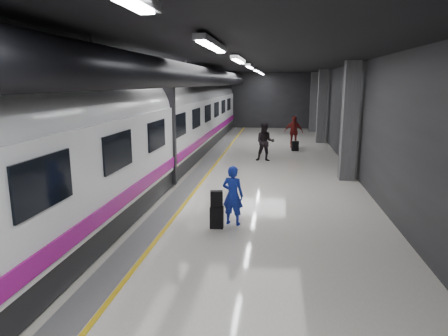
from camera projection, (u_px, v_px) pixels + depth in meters
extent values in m
plane|color=silver|center=(224.00, 188.00, 14.26)|extent=(40.00, 40.00, 0.00)
cube|color=black|center=(224.00, 58.00, 13.32)|extent=(10.00, 40.00, 0.02)
cube|color=#28282B|center=(256.00, 101.00, 33.18)|extent=(10.00, 0.02, 4.50)
cube|color=#28282B|center=(87.00, 124.00, 14.44)|extent=(0.02, 40.00, 4.50)
cube|color=#28282B|center=(374.00, 128.00, 13.14)|extent=(0.02, 40.00, 4.50)
cube|color=slate|center=(187.00, 187.00, 14.44)|extent=(0.65, 39.80, 0.01)
cube|color=yellow|center=(198.00, 187.00, 14.38)|extent=(0.10, 39.80, 0.01)
cylinder|color=black|center=(186.00, 75.00, 13.61)|extent=(0.80, 38.00, 0.80)
cube|color=silver|center=(212.00, 44.00, 7.45)|extent=(0.22, 2.60, 0.10)
cube|color=silver|center=(239.00, 59.00, 12.30)|extent=(0.22, 2.60, 0.10)
cube|color=silver|center=(250.00, 66.00, 17.14)|extent=(0.22, 2.60, 0.10)
cube|color=silver|center=(256.00, 70.00, 21.99)|extent=(0.22, 2.60, 0.10)
cube|color=silver|center=(260.00, 72.00, 26.83)|extent=(0.22, 2.60, 0.10)
cube|color=silver|center=(263.00, 74.00, 30.71)|extent=(0.22, 2.60, 0.10)
cube|color=#515154|center=(349.00, 122.00, 15.14)|extent=(0.55, 0.55, 4.50)
cube|color=#515154|center=(322.00, 107.00, 24.83)|extent=(0.55, 0.55, 4.50)
cube|color=#515154|center=(314.00, 102.00, 30.64)|extent=(0.55, 0.55, 4.50)
cube|color=black|center=(136.00, 176.00, 14.61)|extent=(2.80, 38.00, 0.60)
cube|color=white|center=(134.00, 138.00, 14.32)|extent=(2.90, 38.00, 2.20)
cylinder|color=white|center=(133.00, 112.00, 14.12)|extent=(2.80, 38.00, 2.80)
cube|color=#970D7C|center=(175.00, 161.00, 14.30)|extent=(0.04, 38.00, 0.35)
cube|color=black|center=(134.00, 131.00, 14.27)|extent=(3.05, 0.25, 3.80)
cube|color=black|center=(44.00, 183.00, 6.29)|extent=(0.05, 1.60, 0.85)
cube|color=black|center=(118.00, 151.00, 9.20)|extent=(0.05, 1.60, 0.85)
cube|color=black|center=(157.00, 135.00, 12.11)|extent=(0.05, 1.60, 0.85)
cube|color=black|center=(180.00, 125.00, 15.01)|extent=(0.05, 1.60, 0.85)
cube|color=black|center=(196.00, 118.00, 17.92)|extent=(0.05, 1.60, 0.85)
cube|color=black|center=(208.00, 113.00, 20.83)|extent=(0.05, 1.60, 0.85)
cube|color=black|center=(217.00, 109.00, 23.74)|extent=(0.05, 1.60, 0.85)
cube|color=black|center=(223.00, 107.00, 26.64)|extent=(0.05, 1.60, 0.85)
cube|color=black|center=(229.00, 104.00, 29.55)|extent=(0.05, 1.60, 0.85)
imported|color=blue|center=(233.00, 195.00, 10.49)|extent=(0.66, 0.51, 1.59)
cube|color=black|center=(217.00, 217.00, 10.32)|extent=(0.36, 0.23, 0.57)
cube|color=black|center=(216.00, 199.00, 10.22)|extent=(0.34, 0.23, 0.42)
imported|color=black|center=(265.00, 142.00, 19.04)|extent=(0.91, 0.71, 1.85)
imported|color=maroon|center=(294.00, 132.00, 23.20)|extent=(1.11, 0.54, 1.83)
cube|color=black|center=(295.00, 146.00, 22.11)|extent=(0.41, 0.31, 0.54)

